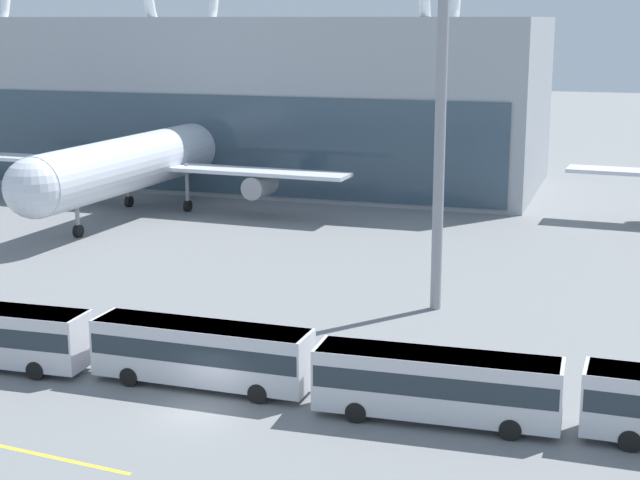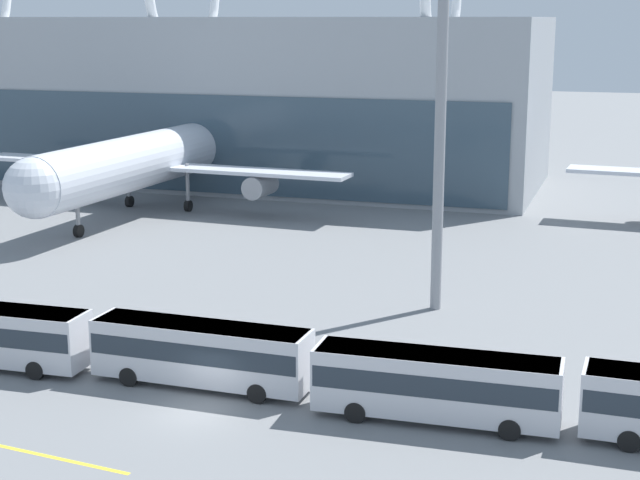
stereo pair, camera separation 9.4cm
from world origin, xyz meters
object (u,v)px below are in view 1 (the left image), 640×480
(shuttle_bus_2, at_px, (201,350))
(floodlight_mast, at_px, (443,33))
(airliner_at_gate_near, at_px, (151,159))
(shuttle_bus_3, at_px, (436,382))

(shuttle_bus_2, height_order, floodlight_mast, floodlight_mast)
(airliner_at_gate_near, distance_m, shuttle_bus_3, 55.52)
(airliner_at_gate_near, distance_m, floodlight_mast, 42.35)
(shuttle_bus_2, bearing_deg, airliner_at_gate_near, 121.16)
(floodlight_mast, bearing_deg, shuttle_bus_2, -116.38)
(floodlight_mast, bearing_deg, shuttle_bus_3, -78.50)
(shuttle_bus_3, xyz_separation_m, floodlight_mast, (-3.65, 17.93, 15.50))
(shuttle_bus_3, relative_size, floodlight_mast, 0.37)
(airliner_at_gate_near, bearing_deg, shuttle_bus_2, 33.19)
(shuttle_bus_2, bearing_deg, floodlight_mast, 64.34)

